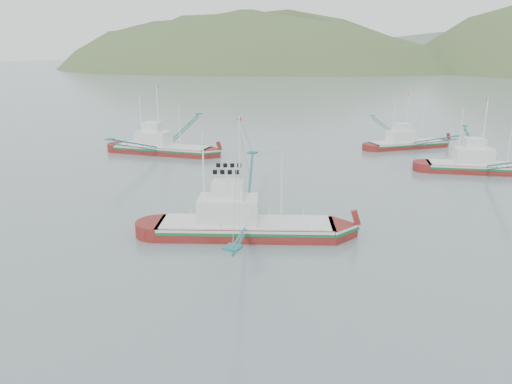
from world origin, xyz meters
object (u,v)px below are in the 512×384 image
at_px(main_boat, 244,211).
at_px(bg_boat_far, 408,136).
at_px(bg_boat_right, 483,158).
at_px(bg_boat_left, 161,143).

bearing_deg(main_boat, bg_boat_far, 59.23).
bearing_deg(bg_boat_far, bg_boat_right, -91.51).
bearing_deg(bg_boat_far, bg_boat_left, 168.96).
relative_size(bg_boat_left, bg_boat_far, 1.40).
height_order(main_boat, bg_boat_far, main_boat).
height_order(bg_boat_far, bg_boat_right, bg_boat_right).
relative_size(bg_boat_left, bg_boat_right, 1.09).
distance_m(bg_boat_left, bg_boat_right, 47.87).
height_order(main_boat, bg_boat_left, main_boat).
bearing_deg(main_boat, bg_boat_left, 113.02).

